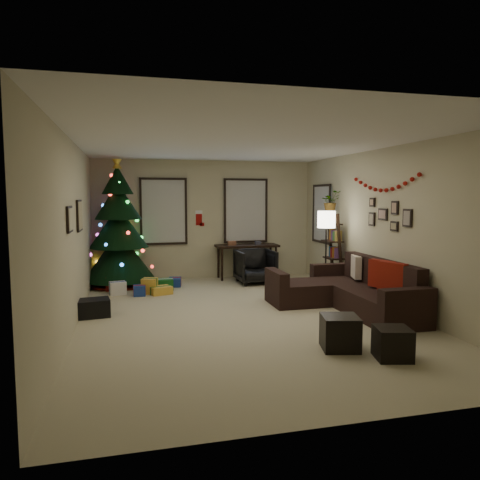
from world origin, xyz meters
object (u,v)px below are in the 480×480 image
christmas_tree (119,232)px  desk (247,249)px  sofa (349,292)px  bookshelf (335,253)px  desk_chair (255,266)px

christmas_tree → desk: 2.89m
sofa → bookshelf: bearing=73.5°
christmas_tree → bookshelf: (4.22, -1.47, -0.39)m
sofa → desk_chair: size_ratio=3.50×
bookshelf → sofa: bearing=-106.5°
christmas_tree → bookshelf: christmas_tree is taller
sofa → desk: bearing=106.4°
bookshelf → desk: bearing=129.4°
christmas_tree → bookshelf: size_ratio=1.78×
christmas_tree → sofa: (3.78, -2.97, -0.86)m
sofa → bookshelf: (0.44, 1.50, 0.48)m
desk → bookshelf: (1.38, -1.68, 0.07)m
sofa → christmas_tree: bearing=141.8°
desk_chair → desk: bearing=89.2°
desk → sofa: bearing=-73.6°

